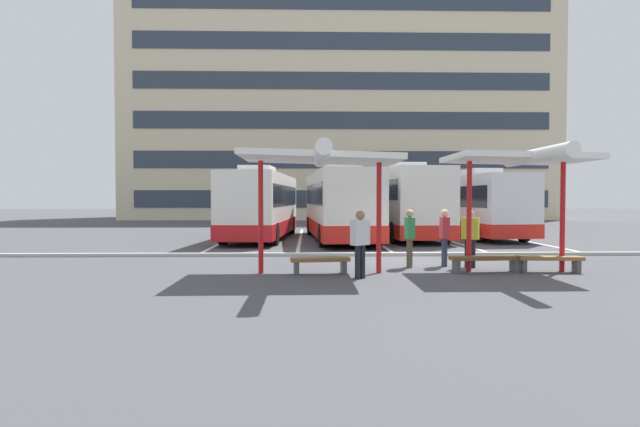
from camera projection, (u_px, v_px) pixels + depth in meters
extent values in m
plane|color=#47474C|center=(406.00, 261.00, 16.77)|extent=(160.00, 160.00, 0.00)
cube|color=beige|center=(339.00, 114.00, 53.15)|extent=(41.76, 12.61, 21.75)
cube|color=#2D3847|center=(343.00, 199.00, 47.09)|extent=(38.42, 0.08, 1.59)
cube|color=#2D3847|center=(343.00, 160.00, 46.98)|extent=(38.42, 0.08, 1.59)
cube|color=#2D3847|center=(343.00, 120.00, 46.87)|extent=(38.42, 0.08, 1.59)
cube|color=#2D3847|center=(343.00, 81.00, 46.76)|extent=(38.42, 0.08, 1.59)
cube|color=#2D3847|center=(343.00, 41.00, 46.65)|extent=(38.42, 0.08, 1.59)
cube|color=#2D3847|center=(343.00, 1.00, 46.53)|extent=(38.42, 0.08, 1.59)
cube|color=silver|center=(262.00, 204.00, 25.88)|extent=(3.24, 10.47, 2.97)
cube|color=red|center=(262.00, 227.00, 25.91)|extent=(3.29, 10.51, 0.69)
cube|color=black|center=(262.00, 196.00, 25.86)|extent=(3.21, 9.65, 1.00)
cube|color=black|center=(276.00, 197.00, 30.98)|extent=(2.20, 0.24, 1.78)
cube|color=silver|center=(257.00, 170.00, 24.54)|extent=(1.66, 2.30, 0.36)
cylinder|color=black|center=(252.00, 225.00, 29.52)|extent=(0.37, 1.02, 1.00)
cylinder|color=black|center=(292.00, 225.00, 29.41)|extent=(0.37, 1.02, 1.00)
cylinder|color=black|center=(223.00, 234.00, 22.42)|extent=(0.37, 1.02, 1.00)
cylinder|color=black|center=(275.00, 234.00, 22.31)|extent=(0.37, 1.02, 1.00)
cube|color=silver|center=(339.00, 204.00, 25.17)|extent=(3.26, 10.82, 3.04)
cube|color=red|center=(339.00, 227.00, 25.20)|extent=(3.31, 10.87, 0.71)
cube|color=black|center=(339.00, 194.00, 25.15)|extent=(3.24, 9.97, 1.01)
cube|color=black|center=(328.00, 197.00, 30.44)|extent=(2.27, 0.23, 1.82)
cube|color=silver|center=(343.00, 168.00, 23.78)|extent=(1.69, 2.30, 0.36)
cylinder|color=black|center=(310.00, 226.00, 28.82)|extent=(0.36, 1.02, 1.00)
cylinder|color=black|center=(352.00, 226.00, 29.03)|extent=(0.36, 1.02, 1.00)
cylinder|color=black|center=(322.00, 236.00, 21.38)|extent=(0.36, 1.02, 1.00)
cylinder|color=black|center=(378.00, 235.00, 21.59)|extent=(0.36, 1.02, 1.00)
cube|color=silver|center=(399.00, 202.00, 27.24)|extent=(3.16, 11.70, 3.20)
cube|color=red|center=(399.00, 226.00, 27.28)|extent=(3.20, 11.74, 0.64)
cube|color=black|center=(399.00, 191.00, 27.22)|extent=(3.14, 10.78, 0.93)
cube|color=black|center=(379.00, 195.00, 32.97)|extent=(2.27, 0.19, 1.92)
cube|color=silver|center=(406.00, 167.00, 25.74)|extent=(1.65, 2.28, 0.36)
cylinder|color=black|center=(364.00, 224.00, 31.37)|extent=(0.35, 1.01, 1.00)
cylinder|color=black|center=(402.00, 223.00, 31.55)|extent=(0.35, 1.01, 1.00)
cylinder|color=black|center=(394.00, 233.00, 23.01)|extent=(0.35, 1.01, 1.00)
cylinder|color=black|center=(445.00, 233.00, 23.19)|extent=(0.35, 1.01, 1.00)
cube|color=silver|center=(469.00, 204.00, 27.62)|extent=(3.31, 10.94, 2.93)
cube|color=red|center=(469.00, 225.00, 27.65)|extent=(3.36, 10.99, 0.64)
cube|color=black|center=(469.00, 197.00, 27.61)|extent=(3.27, 10.09, 1.03)
cube|color=black|center=(436.00, 198.00, 32.93)|extent=(2.14, 0.26, 1.76)
cube|color=silver|center=(480.00, 173.00, 26.23)|extent=(1.64, 2.31, 0.36)
cylinder|color=black|center=(427.00, 224.00, 31.30)|extent=(0.38, 1.02, 1.00)
cylinder|color=black|center=(462.00, 223.00, 31.54)|extent=(0.38, 1.02, 1.00)
cylinder|color=black|center=(478.00, 232.00, 23.77)|extent=(0.38, 1.02, 1.00)
cylinder|color=black|center=(524.00, 231.00, 24.01)|extent=(0.38, 1.02, 1.00)
cube|color=white|center=(230.00, 238.00, 26.32)|extent=(0.16, 14.00, 0.01)
cube|color=white|center=(300.00, 238.00, 26.40)|extent=(0.16, 14.00, 0.01)
cube|color=white|center=(370.00, 238.00, 26.49)|extent=(0.16, 14.00, 0.01)
cube|color=white|center=(439.00, 238.00, 26.57)|extent=(0.16, 14.00, 0.01)
cube|color=white|center=(508.00, 238.00, 26.66)|extent=(0.16, 14.00, 0.01)
cylinder|color=red|center=(261.00, 217.00, 13.97)|extent=(0.14, 0.14, 3.10)
cylinder|color=red|center=(379.00, 217.00, 14.05)|extent=(0.14, 0.14, 3.10)
cube|color=white|center=(320.00, 158.00, 13.96)|extent=(4.26, 2.99, 0.28)
cylinder|color=white|center=(321.00, 155.00, 12.62)|extent=(0.36, 4.26, 0.36)
cube|color=brown|center=(320.00, 259.00, 13.88)|extent=(1.65, 0.63, 0.10)
cube|color=#4C4C51|center=(296.00, 268.00, 13.79)|extent=(0.16, 0.35, 0.35)
cube|color=#4C4C51|center=(344.00, 267.00, 14.00)|extent=(0.16, 0.35, 0.35)
cylinder|color=red|center=(469.00, 217.00, 14.29)|extent=(0.14, 0.14, 3.11)
cylinder|color=red|center=(563.00, 217.00, 14.36)|extent=(0.14, 0.14, 3.11)
cube|color=white|center=(517.00, 158.00, 14.27)|extent=(3.66, 2.77, 0.23)
cylinder|color=white|center=(536.00, 156.00, 13.04)|extent=(0.36, 3.66, 0.36)
cube|color=brown|center=(485.00, 258.00, 14.21)|extent=(2.02, 0.60, 0.10)
cube|color=#4C4C51|center=(456.00, 267.00, 14.12)|extent=(0.15, 0.35, 0.35)
cube|color=#4C4C51|center=(514.00, 266.00, 14.32)|extent=(0.15, 0.35, 0.35)
cube|color=brown|center=(550.00, 258.00, 14.21)|extent=(1.80, 0.53, 0.10)
cube|color=#4C4C51|center=(523.00, 266.00, 14.25)|extent=(0.14, 0.34, 0.35)
cube|color=#4C4C51|center=(576.00, 266.00, 14.19)|extent=(0.14, 0.34, 0.35)
cube|color=#ADADA8|center=(398.00, 254.00, 18.26)|extent=(44.00, 0.24, 0.12)
cylinder|color=black|center=(363.00, 262.00, 13.16)|extent=(0.14, 0.14, 0.87)
cylinder|color=black|center=(358.00, 262.00, 13.05)|extent=(0.14, 0.14, 0.87)
cube|color=silver|center=(360.00, 232.00, 13.08)|extent=(0.53, 0.49, 0.65)
sphere|color=#936B4C|center=(360.00, 215.00, 13.07)|extent=(0.24, 0.24, 0.24)
cylinder|color=#33384C|center=(444.00, 252.00, 15.58)|extent=(0.14, 0.14, 0.86)
cylinder|color=#33384C|center=(445.00, 252.00, 15.41)|extent=(0.14, 0.14, 0.86)
cube|color=#BF333F|center=(445.00, 228.00, 15.47)|extent=(0.25, 0.51, 0.64)
sphere|color=beige|center=(445.00, 213.00, 15.46)|extent=(0.23, 0.23, 0.23)
cylinder|color=brown|center=(409.00, 253.00, 15.29)|extent=(0.14, 0.14, 0.86)
cylinder|color=brown|center=(410.00, 253.00, 15.12)|extent=(0.14, 0.14, 0.86)
cube|color=#338C4C|center=(410.00, 228.00, 15.18)|extent=(0.23, 0.51, 0.64)
sphere|color=tan|center=(410.00, 213.00, 15.17)|extent=(0.23, 0.23, 0.23)
cylinder|color=black|center=(467.00, 253.00, 15.19)|extent=(0.14, 0.14, 0.85)
cylinder|color=black|center=(473.00, 254.00, 15.12)|extent=(0.14, 0.14, 0.85)
cube|color=gold|center=(470.00, 229.00, 15.13)|extent=(0.54, 0.42, 0.64)
sphere|color=tan|center=(470.00, 214.00, 15.12)|extent=(0.23, 0.23, 0.23)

